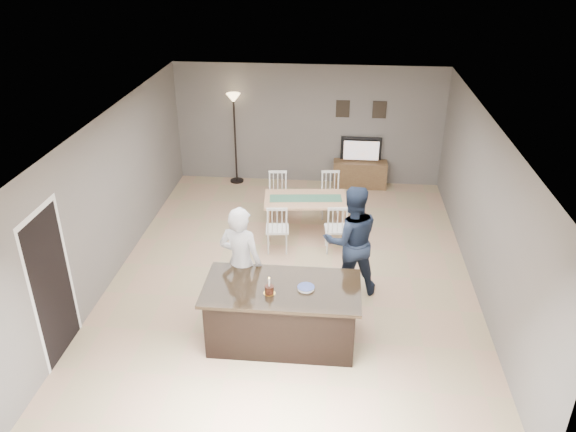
# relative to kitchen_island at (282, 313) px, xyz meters

# --- Properties ---
(floor) EXTENTS (8.00, 8.00, 0.00)m
(floor) POSITION_rel_kitchen_island_xyz_m (0.00, 1.80, -0.45)
(floor) COLOR tan
(floor) RESTS_ON ground
(room_shell) EXTENTS (8.00, 8.00, 8.00)m
(room_shell) POSITION_rel_kitchen_island_xyz_m (0.00, 1.80, 1.22)
(room_shell) COLOR slate
(room_shell) RESTS_ON floor
(kitchen_island) EXTENTS (2.15, 1.10, 0.90)m
(kitchen_island) POSITION_rel_kitchen_island_xyz_m (0.00, 0.00, 0.00)
(kitchen_island) COLOR black
(kitchen_island) RESTS_ON floor
(tv_console) EXTENTS (1.20, 0.40, 0.60)m
(tv_console) POSITION_rel_kitchen_island_xyz_m (1.20, 5.57, -0.15)
(tv_console) COLOR brown
(tv_console) RESTS_ON floor
(television) EXTENTS (0.91, 0.12, 0.53)m
(television) POSITION_rel_kitchen_island_xyz_m (1.20, 5.64, 0.41)
(television) COLOR black
(television) RESTS_ON tv_console
(tv_screen_glow) EXTENTS (0.78, 0.00, 0.78)m
(tv_screen_glow) POSITION_rel_kitchen_island_xyz_m (1.20, 5.56, 0.42)
(tv_screen_glow) COLOR orange
(tv_screen_glow) RESTS_ON tv_console
(picture_frames) EXTENTS (1.10, 0.02, 0.38)m
(picture_frames) POSITION_rel_kitchen_island_xyz_m (1.15, 5.78, 1.30)
(picture_frames) COLOR black
(picture_frames) RESTS_ON room_shell
(doorway) EXTENTS (0.00, 2.10, 2.65)m
(doorway) POSITION_rel_kitchen_island_xyz_m (-2.99, -0.50, 0.80)
(doorway) COLOR black
(doorway) RESTS_ON floor
(woman) EXTENTS (0.75, 0.59, 1.81)m
(woman) POSITION_rel_kitchen_island_xyz_m (-0.66, 0.55, 0.45)
(woman) COLOR silver
(woman) RESTS_ON floor
(man) EXTENTS (1.02, 0.86, 1.83)m
(man) POSITION_rel_kitchen_island_xyz_m (0.95, 1.35, 0.46)
(man) COLOR #182135
(man) RESTS_ON floor
(birthday_cake) EXTENTS (0.16, 0.16, 0.25)m
(birthday_cake) POSITION_rel_kitchen_island_xyz_m (-0.15, -0.17, 0.51)
(birthday_cake) COLOR gold
(birthday_cake) RESTS_ON kitchen_island
(plate_stack) EXTENTS (0.23, 0.23, 0.04)m
(plate_stack) POSITION_rel_kitchen_island_xyz_m (0.33, -0.02, 0.46)
(plate_stack) COLOR white
(plate_stack) RESTS_ON kitchen_island
(dining_table) EXTENTS (1.64, 1.88, 0.94)m
(dining_table) POSITION_rel_kitchen_island_xyz_m (0.11, 3.24, 0.15)
(dining_table) COLOR tan
(dining_table) RESTS_ON floor
(floor_lamp) EXTENTS (0.31, 0.31, 2.08)m
(floor_lamp) POSITION_rel_kitchen_island_xyz_m (-1.64, 5.59, 1.16)
(floor_lamp) COLOR black
(floor_lamp) RESTS_ON floor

